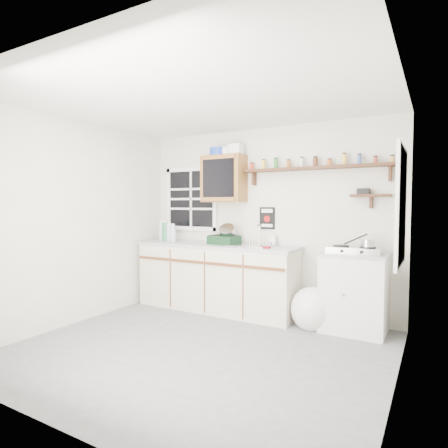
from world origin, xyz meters
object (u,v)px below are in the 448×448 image
at_px(spice_shelf, 315,167).
at_px(right_cabinet, 354,292).
at_px(upper_cabinet, 224,179).
at_px(dish_rack, 225,237).
at_px(main_cabinet, 216,277).
at_px(hotplate, 354,250).

bearing_deg(spice_shelf, right_cabinet, -19.52).
xyz_separation_m(right_cabinet, upper_cabinet, (-1.80, 0.12, 1.37)).
relative_size(upper_cabinet, dish_rack, 1.56).
distance_m(right_cabinet, spice_shelf, 1.58).
relative_size(main_cabinet, upper_cabinet, 3.55).
bearing_deg(main_cabinet, upper_cabinet, 76.32).
height_order(dish_rack, hotplate, dish_rack).
bearing_deg(hotplate, main_cabinet, 179.15).
distance_m(main_cabinet, hotplate, 1.90).
xyz_separation_m(right_cabinet, dish_rack, (-1.71, 0.01, 0.56)).
bearing_deg(right_cabinet, dish_rack, 179.70).
height_order(main_cabinet, dish_rack, dish_rack).
distance_m(upper_cabinet, hotplate, 2.00).
distance_m(right_cabinet, dish_rack, 1.80).
height_order(main_cabinet, right_cabinet, main_cabinet).
distance_m(upper_cabinet, spice_shelf, 1.28).
distance_m(spice_shelf, dish_rack, 1.51).
bearing_deg(main_cabinet, spice_shelf, 9.27).
distance_m(main_cabinet, spice_shelf, 1.98).
xyz_separation_m(main_cabinet, upper_cabinet, (0.03, 0.14, 1.36)).
bearing_deg(upper_cabinet, right_cabinet, -3.76).
relative_size(main_cabinet, hotplate, 3.93).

